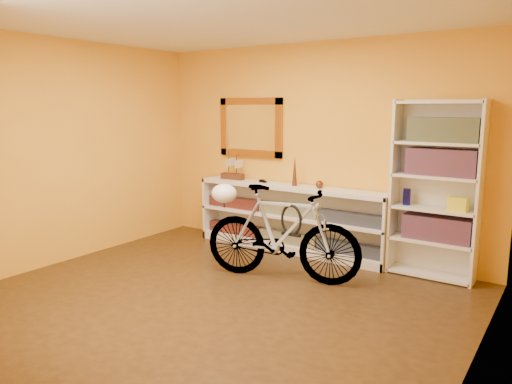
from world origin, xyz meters
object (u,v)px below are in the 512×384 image
Objects in this scene: bookcase at (435,191)px; bicycle at (282,233)px; helmet at (224,193)px; console_unit at (289,218)px.

bookcase is 1.10× the size of bicycle.
bicycle is 6.19× the size of helmet.
helmet is at bearing -149.20° from bookcase.
console_unit is 1.23m from helmet.
helmet is (-0.64, -0.16, 0.39)m from bicycle.
helmet is (-0.17, -1.13, 0.47)m from console_unit.
bookcase reaches higher than bicycle.
bicycle is at bearing -142.49° from bookcase.
bookcase is at bearing -66.60° from bicycle.
bicycle reaches higher than console_unit.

